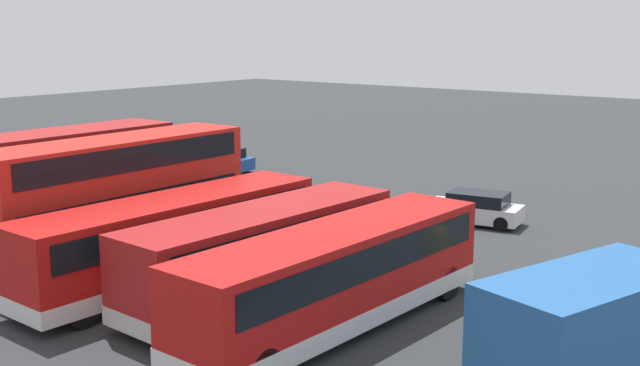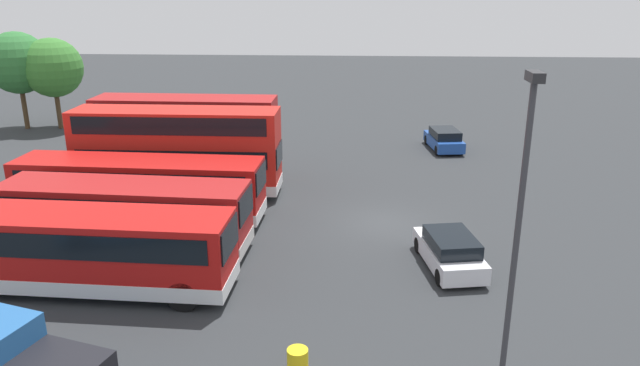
{
  "view_description": "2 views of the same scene",
  "coord_description": "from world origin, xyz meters",
  "px_view_note": "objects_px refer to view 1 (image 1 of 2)",
  "views": [
    {
      "loc": [
        -19.8,
        28.55,
        8.55
      ],
      "look_at": [
        1.2,
        1.41,
        1.73
      ],
      "focal_mm": 44.25,
      "sensor_mm": 36.0,
      "label": 1
    },
    {
      "loc": [
        -26.1,
        1.45,
        10.57
      ],
      "look_at": [
        2.02,
        3.07,
        1.24
      ],
      "focal_mm": 33.57,
      "sensor_mm": 36.0,
      "label": 2
    }
  ],
  "objects_px": {
    "box_truck_blue": "(612,330)",
    "bus_double_decker_fourth": "(117,195)",
    "bus_single_deck_third": "(173,237)",
    "bus_single_deck_second": "(263,251)",
    "car_hatchback_silver": "(475,208)",
    "car_small_green": "(220,160)",
    "bus_double_decker_fifth": "(52,185)",
    "waste_bin_yellow": "(602,274)",
    "bus_single_deck_near_end": "(337,275)"
  },
  "relations": [
    {
      "from": "box_truck_blue",
      "to": "bus_double_decker_fourth",
      "type": "bearing_deg",
      "value": -0.95
    },
    {
      "from": "bus_single_deck_third",
      "to": "bus_single_deck_second",
      "type": "bearing_deg",
      "value": -170.21
    },
    {
      "from": "car_hatchback_silver",
      "to": "car_small_green",
      "type": "bearing_deg",
      "value": -7.19
    },
    {
      "from": "bus_double_decker_fifth",
      "to": "waste_bin_yellow",
      "type": "distance_m",
      "value": 20.64
    },
    {
      "from": "bus_double_decker_fifth",
      "to": "box_truck_blue",
      "type": "height_order",
      "value": "bus_double_decker_fifth"
    },
    {
      "from": "bus_single_deck_near_end",
      "to": "bus_single_deck_second",
      "type": "relative_size",
      "value": 1.1
    },
    {
      "from": "bus_single_deck_third",
      "to": "box_truck_blue",
      "type": "relative_size",
      "value": 1.47
    },
    {
      "from": "bus_single_deck_second",
      "to": "bus_double_decker_fifth",
      "type": "distance_m",
      "value": 10.77
    },
    {
      "from": "bus_single_deck_near_end",
      "to": "waste_bin_yellow",
      "type": "relative_size",
      "value": 11.97
    },
    {
      "from": "bus_double_decker_fifth",
      "to": "box_truck_blue",
      "type": "bearing_deg",
      "value": -179.6
    },
    {
      "from": "box_truck_blue",
      "to": "car_small_green",
      "type": "height_order",
      "value": "box_truck_blue"
    },
    {
      "from": "bus_double_decker_fourth",
      "to": "waste_bin_yellow",
      "type": "xyz_separation_m",
      "value": [
        -15.43,
        -7.71,
        -1.97
      ]
    },
    {
      "from": "bus_single_deck_near_end",
      "to": "car_small_green",
      "type": "height_order",
      "value": "bus_single_deck_near_end"
    },
    {
      "from": "bus_double_decker_fourth",
      "to": "bus_single_deck_second",
      "type": "bearing_deg",
      "value": 178.93
    },
    {
      "from": "car_small_green",
      "to": "waste_bin_yellow",
      "type": "bearing_deg",
      "value": 163.4
    },
    {
      "from": "car_hatchback_silver",
      "to": "box_truck_blue",
      "type": "bearing_deg",
      "value": 127.36
    },
    {
      "from": "car_hatchback_silver",
      "to": "waste_bin_yellow",
      "type": "xyz_separation_m",
      "value": [
        -7.35,
        5.29,
        -0.22
      ]
    },
    {
      "from": "bus_double_decker_fourth",
      "to": "waste_bin_yellow",
      "type": "bearing_deg",
      "value": -153.44
    },
    {
      "from": "car_small_green",
      "to": "waste_bin_yellow",
      "type": "xyz_separation_m",
      "value": [
        -25.35,
        7.56,
        -0.22
      ]
    },
    {
      "from": "bus_single_deck_near_end",
      "to": "waste_bin_yellow",
      "type": "bearing_deg",
      "value": -119.76
    },
    {
      "from": "bus_double_decker_fourth",
      "to": "car_small_green",
      "type": "bearing_deg",
      "value": -56.99
    },
    {
      "from": "bus_double_decker_fourth",
      "to": "box_truck_blue",
      "type": "bearing_deg",
      "value": 179.05
    },
    {
      "from": "bus_single_deck_near_end",
      "to": "car_hatchback_silver",
      "type": "xyz_separation_m",
      "value": [
        2.56,
        -13.68,
        -0.92
      ]
    },
    {
      "from": "box_truck_blue",
      "to": "car_hatchback_silver",
      "type": "xyz_separation_m",
      "value": [
        10.16,
        -13.3,
        -1.01
      ]
    },
    {
      "from": "box_truck_blue",
      "to": "car_hatchback_silver",
      "type": "height_order",
      "value": "box_truck_blue"
    },
    {
      "from": "box_truck_blue",
      "to": "car_small_green",
      "type": "relative_size",
      "value": 1.87
    },
    {
      "from": "waste_bin_yellow",
      "to": "box_truck_blue",
      "type": "bearing_deg",
      "value": 109.28
    },
    {
      "from": "bus_single_deck_third",
      "to": "car_hatchback_silver",
      "type": "xyz_separation_m",
      "value": [
        -4.25,
        -13.74,
        -0.92
      ]
    },
    {
      "from": "bus_single_deck_second",
      "to": "waste_bin_yellow",
      "type": "relative_size",
      "value": 10.84
    },
    {
      "from": "car_hatchback_silver",
      "to": "waste_bin_yellow",
      "type": "height_order",
      "value": "car_hatchback_silver"
    },
    {
      "from": "bus_single_deck_near_end",
      "to": "bus_single_deck_second",
      "type": "bearing_deg",
      "value": -9.27
    },
    {
      "from": "bus_single_deck_second",
      "to": "box_truck_blue",
      "type": "xyz_separation_m",
      "value": [
        -10.92,
        0.17,
        0.09
      ]
    },
    {
      "from": "bus_double_decker_fourth",
      "to": "box_truck_blue",
      "type": "distance_m",
      "value": 18.25
    },
    {
      "from": "bus_single_deck_near_end",
      "to": "waste_bin_yellow",
      "type": "xyz_separation_m",
      "value": [
        -4.8,
        -8.39,
        -1.15
      ]
    },
    {
      "from": "bus_single_deck_second",
      "to": "car_hatchback_silver",
      "type": "relative_size",
      "value": 2.36
    },
    {
      "from": "car_hatchback_silver",
      "to": "bus_single_deck_near_end",
      "type": "bearing_deg",
      "value": 100.58
    },
    {
      "from": "bus_single_deck_near_end",
      "to": "box_truck_blue",
      "type": "height_order",
      "value": "box_truck_blue"
    },
    {
      "from": "bus_single_deck_third",
      "to": "car_hatchback_silver",
      "type": "bearing_deg",
      "value": -107.2
    },
    {
      "from": "bus_single_deck_near_end",
      "to": "bus_double_decker_fourth",
      "type": "xyz_separation_m",
      "value": [
        10.63,
        -0.68,
        0.83
      ]
    },
    {
      "from": "waste_bin_yellow",
      "to": "bus_single_deck_near_end",
      "type": "bearing_deg",
      "value": 60.24
    },
    {
      "from": "waste_bin_yellow",
      "to": "car_hatchback_silver",
      "type": "bearing_deg",
      "value": -35.72
    },
    {
      "from": "bus_single_deck_second",
      "to": "bus_double_decker_fourth",
      "type": "distance_m",
      "value": 7.36
    },
    {
      "from": "bus_single_deck_third",
      "to": "car_small_green",
      "type": "relative_size",
      "value": 2.74
    },
    {
      "from": "bus_single_deck_near_end",
      "to": "bus_double_decker_fifth",
      "type": "distance_m",
      "value": 14.08
    },
    {
      "from": "waste_bin_yellow",
      "to": "bus_double_decker_fifth",
      "type": "bearing_deg",
      "value": 23.42
    },
    {
      "from": "bus_double_decker_fourth",
      "to": "car_hatchback_silver",
      "type": "bearing_deg",
      "value": -121.84
    },
    {
      "from": "bus_single_deck_second",
      "to": "waste_bin_yellow",
      "type": "bearing_deg",
      "value": -135.97
    },
    {
      "from": "bus_double_decker_fourth",
      "to": "waste_bin_yellow",
      "type": "relative_size",
      "value": 11.26
    },
    {
      "from": "box_truck_blue",
      "to": "waste_bin_yellow",
      "type": "height_order",
      "value": "box_truck_blue"
    },
    {
      "from": "bus_single_deck_third",
      "to": "bus_double_decker_fourth",
      "type": "xyz_separation_m",
      "value": [
        3.82,
        -0.74,
        0.82
      ]
    }
  ]
}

